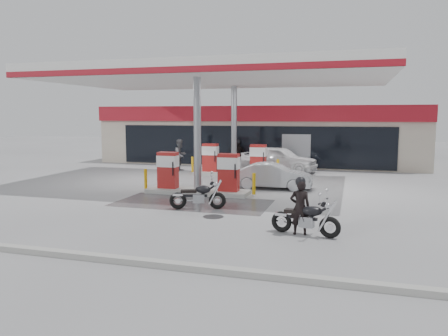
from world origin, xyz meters
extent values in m
plane|color=gray|center=(0.00, 0.00, 0.00)|extent=(90.00, 90.00, 0.00)
cube|color=#4C4C4F|center=(0.50, 0.00, 0.00)|extent=(6.00, 3.00, 0.00)
cylinder|color=#38383A|center=(2.00, -2.00, 0.00)|extent=(0.70, 0.70, 0.01)
cube|color=gray|center=(0.00, -7.00, 0.07)|extent=(28.00, 0.25, 0.15)
cube|color=beige|center=(0.00, 16.00, 2.00)|extent=(22.00, 8.00, 4.00)
cube|color=black|center=(0.00, 11.97, 1.40)|extent=(18.00, 0.10, 2.60)
cube|color=maroon|center=(0.00, 11.90, 3.50)|extent=(22.00, 0.25, 1.00)
cube|color=navy|center=(7.00, 11.85, 3.50)|extent=(3.50, 0.12, 0.80)
cube|color=gray|center=(3.00, 11.93, 1.10)|extent=(1.80, 0.14, 2.20)
cube|color=silver|center=(0.00, 5.00, 5.30)|extent=(16.00, 10.00, 0.60)
cube|color=maroon|center=(0.00, 0.05, 5.12)|extent=(16.00, 0.12, 0.24)
cube|color=maroon|center=(0.00, 9.95, 5.12)|extent=(16.00, 0.12, 0.24)
cylinder|color=gray|center=(0.00, 2.00, 2.59)|extent=(0.32, 0.32, 5.00)
cylinder|color=gray|center=(0.00, 8.00, 2.59)|extent=(0.32, 0.32, 5.00)
cube|color=#9E9E99|center=(0.00, 2.00, 0.09)|extent=(4.50, 1.30, 0.18)
cube|color=maroon|center=(-1.40, 2.00, 0.98)|extent=(0.85, 0.48, 1.60)
cube|color=maroon|center=(1.40, 2.00, 0.98)|extent=(0.85, 0.48, 1.60)
cube|color=silver|center=(-1.40, 2.00, 1.38)|extent=(0.88, 0.52, 0.50)
cube|color=silver|center=(1.40, 2.00, 1.38)|extent=(0.88, 0.52, 0.50)
cylinder|color=#CB970B|center=(-2.50, 2.00, 0.54)|extent=(0.14, 0.14, 0.90)
cylinder|color=#CB970B|center=(2.50, 2.00, 0.54)|extent=(0.14, 0.14, 0.90)
cube|color=#9E9E99|center=(0.00, 8.00, 0.09)|extent=(4.50, 1.30, 0.18)
cube|color=maroon|center=(-1.40, 8.00, 0.98)|extent=(0.85, 0.48, 1.60)
cube|color=maroon|center=(1.40, 8.00, 0.98)|extent=(0.85, 0.48, 1.60)
cube|color=silver|center=(-1.40, 8.00, 1.38)|extent=(0.88, 0.52, 0.50)
cube|color=silver|center=(1.40, 8.00, 1.38)|extent=(0.88, 0.52, 0.50)
cylinder|color=#CB970B|center=(-2.50, 8.00, 0.54)|extent=(0.14, 0.14, 0.90)
cylinder|color=#CB970B|center=(2.50, 8.00, 0.54)|extent=(0.14, 0.14, 0.90)
torus|color=black|center=(5.89, -3.53, 0.31)|extent=(0.63, 0.26, 0.62)
torus|color=black|center=(4.50, -3.26, 0.31)|extent=(0.63, 0.26, 0.62)
cube|color=gray|center=(5.23, -3.40, 0.39)|extent=(0.45, 0.32, 0.31)
cube|color=black|center=(5.08, -3.37, 0.49)|extent=(0.93, 0.28, 0.08)
ellipsoid|color=black|center=(5.39, -3.43, 0.72)|extent=(0.63, 0.43, 0.29)
cube|color=black|center=(4.88, -3.33, 0.66)|extent=(0.60, 0.35, 0.10)
cylinder|color=silver|center=(5.69, -3.49, 1.03)|extent=(0.19, 0.77, 0.04)
sphere|color=silver|center=(5.81, -3.51, 0.90)|extent=(0.18, 0.18, 0.18)
cylinder|color=silver|center=(4.76, -3.16, 0.29)|extent=(0.92, 0.26, 0.08)
imported|color=black|center=(5.04, -3.36, 0.79)|extent=(0.64, 0.48, 1.58)
torus|color=black|center=(1.76, -0.78, 0.31)|extent=(0.64, 0.33, 0.62)
torus|color=black|center=(0.40, -1.21, 0.31)|extent=(0.64, 0.33, 0.62)
cube|color=gray|center=(1.12, -0.98, 0.39)|extent=(0.47, 0.36, 0.31)
cube|color=black|center=(0.97, -1.03, 0.50)|extent=(0.92, 0.38, 0.08)
ellipsoid|color=black|center=(1.27, -0.94, 0.73)|extent=(0.65, 0.49, 0.29)
cube|color=black|center=(0.77, -1.09, 0.66)|extent=(0.62, 0.41, 0.10)
cylinder|color=silver|center=(1.56, -0.84, 1.04)|extent=(0.27, 0.76, 0.04)
sphere|color=silver|center=(1.68, -0.81, 0.91)|extent=(0.19, 0.19, 0.19)
cylinder|color=silver|center=(0.58, -1.00, 0.29)|extent=(0.92, 0.36, 0.08)
imported|color=white|center=(2.19, 10.20, 0.78)|extent=(4.85, 2.58, 1.57)
imported|color=#4F4F53|center=(-3.66, 9.00, 0.97)|extent=(1.00, 1.13, 1.94)
imported|color=#ABAEB3|center=(2.90, 4.20, 0.60)|extent=(3.65, 1.38, 1.19)
imported|color=#4D1011|center=(-4.50, 14.00, 0.56)|extent=(4.12, 2.64, 1.11)
imported|color=black|center=(-0.74, 11.80, 0.86)|extent=(1.04, 0.49, 1.73)
camera|label=1|loc=(6.42, -15.66, 3.40)|focal=35.00mm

